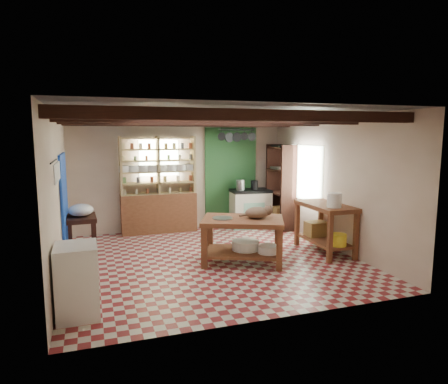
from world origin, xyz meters
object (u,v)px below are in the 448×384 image
object	(u,v)px
work_table	(243,240)
stove	(250,208)
prep_table	(82,236)
white_cabinet	(77,281)
right_counter	(325,228)
cat	(257,213)

from	to	relation	value
work_table	stove	size ratio (longest dim) A/B	1.48
work_table	prep_table	size ratio (longest dim) A/B	1.85
stove	white_cabinet	xyz separation A→B (m)	(-3.86, -3.78, -0.01)
white_cabinet	prep_table	bearing A→B (deg)	89.19
right_counter	work_table	bearing A→B (deg)	-177.09
right_counter	cat	size ratio (longest dim) A/B	3.00
right_counter	cat	xyz separation A→B (m)	(-1.46, -0.12, 0.42)
white_cabinet	cat	bearing A→B (deg)	22.53
stove	white_cabinet	distance (m)	5.40
stove	cat	distance (m)	2.73
work_table	right_counter	distance (m)	1.71
cat	right_counter	bearing A→B (deg)	18.68
stove	cat	xyz separation A→B (m)	(-0.91, -2.54, 0.43)
work_table	right_counter	xyz separation A→B (m)	(1.70, 0.07, 0.08)
work_table	stove	bearing A→B (deg)	88.85
prep_table	work_table	bearing A→B (deg)	-28.26
work_table	cat	xyz separation A→B (m)	(0.25, -0.06, 0.49)
work_table	white_cabinet	distance (m)	2.99
white_cabinet	right_counter	size ratio (longest dim) A/B	0.69
work_table	stove	world-z (taller)	stove
right_counter	stove	bearing A→B (deg)	103.33
stove	prep_table	size ratio (longest dim) A/B	1.25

